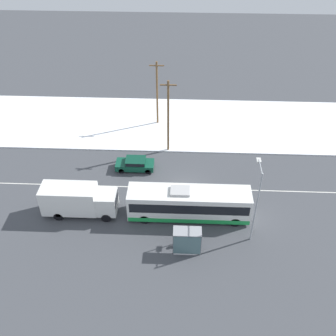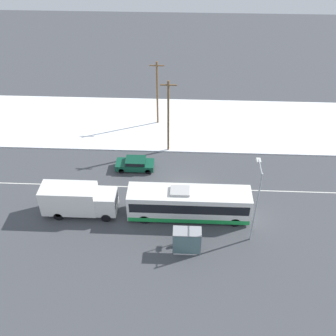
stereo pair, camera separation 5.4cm
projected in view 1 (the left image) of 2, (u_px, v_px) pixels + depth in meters
ground_plane at (186, 188)px, 41.39m from camera, size 120.00×120.00×0.00m
snow_lot at (187, 123)px, 51.40m from camera, size 80.00×12.75×0.12m
lane_marking_center at (186, 188)px, 41.39m from camera, size 60.00×0.12×0.00m
city_bus at (189, 203)px, 37.24m from camera, size 11.57×2.57×3.30m
box_truck at (78, 200)px, 37.46m from camera, size 7.13×2.30×3.21m
sedan_car at (135, 164)px, 43.51m from camera, size 4.21×1.80×1.36m
pedestrian_at_stop at (189, 234)px, 34.90m from camera, size 0.64×0.29×1.79m
bus_shelter at (187, 239)px, 33.70m from camera, size 2.45×1.20×2.40m
streetlamp at (257, 197)px, 33.24m from camera, size 0.36×2.38×7.73m
utility_pole_roadside at (168, 116)px, 43.89m from camera, size 1.80×0.24×8.99m
utility_pole_snowlot at (157, 93)px, 48.83m from camera, size 1.80×0.24×8.49m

